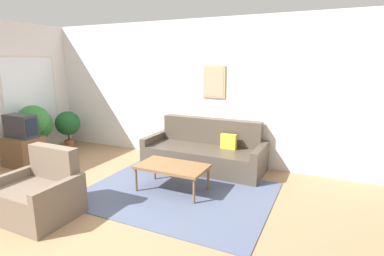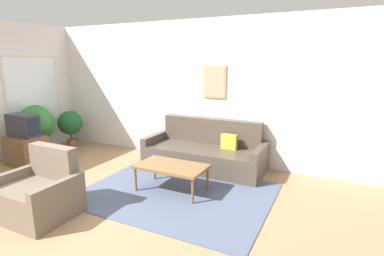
% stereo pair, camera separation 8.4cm
% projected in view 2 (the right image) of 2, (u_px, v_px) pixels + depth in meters
% --- Properties ---
extents(ground_plane, '(16.00, 16.00, 0.00)m').
position_uv_depth(ground_plane, '(76.00, 213.00, 3.89)').
color(ground_plane, '#997551').
extents(area_rug, '(2.73, 2.06, 0.01)m').
position_uv_depth(area_rug, '(176.00, 193.00, 4.45)').
color(area_rug, '#4C5670').
rests_on(area_rug, ground_plane).
extents(wall_back, '(8.00, 0.09, 2.70)m').
position_uv_depth(wall_back, '(178.00, 90.00, 6.01)').
color(wall_back, silver).
rests_on(wall_back, ground_plane).
extents(couch, '(2.17, 0.90, 0.88)m').
position_uv_depth(couch, '(206.00, 152.00, 5.49)').
color(couch, '#4C4238').
rests_on(couch, ground_plane).
extents(coffee_table, '(1.04, 0.59, 0.41)m').
position_uv_depth(coffee_table, '(172.00, 167.00, 4.47)').
color(coffee_table, brown).
rests_on(coffee_table, ground_plane).
extents(tv_stand, '(0.65, 0.51, 0.55)m').
position_uv_depth(tv_stand, '(26.00, 150.00, 5.66)').
color(tv_stand, brown).
rests_on(tv_stand, ground_plane).
extents(tv, '(0.61, 0.28, 0.42)m').
position_uv_depth(tv, '(23.00, 125.00, 5.55)').
color(tv, '#2D2D33').
rests_on(tv, tv_stand).
extents(armchair, '(0.91, 0.76, 0.85)m').
position_uv_depth(armchair, '(39.00, 194.00, 3.79)').
color(armchair, '#6B5B4C').
rests_on(armchair, ground_plane).
extents(potted_plant_tall, '(0.64, 0.64, 1.06)m').
position_uv_depth(potted_plant_tall, '(36.00, 123.00, 6.15)').
color(potted_plant_tall, '#383D42').
rests_on(potted_plant_tall, ground_plane).
extents(potted_plant_by_window, '(0.54, 0.54, 0.83)m').
position_uv_depth(potted_plant_by_window, '(70.00, 124.00, 6.78)').
color(potted_plant_by_window, '#935638').
rests_on(potted_plant_by_window, ground_plane).
extents(potted_plant_small, '(0.61, 0.61, 0.95)m').
position_uv_depth(potted_plant_small, '(40.00, 125.00, 6.26)').
color(potted_plant_small, '#383D42').
rests_on(potted_plant_small, ground_plane).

